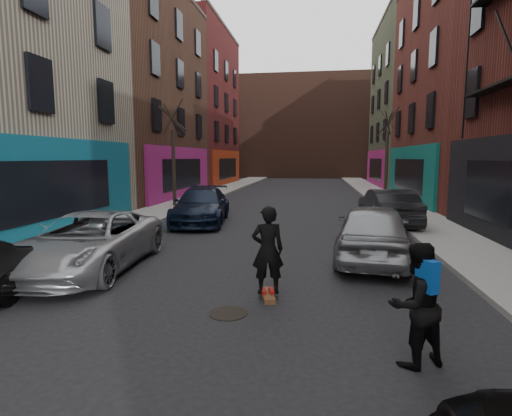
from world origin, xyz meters
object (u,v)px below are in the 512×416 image
(tree_left_far, at_px, (173,147))
(parked_left_end, at_px, (201,206))
(skateboard, at_px, (268,295))
(skateboarder, at_px, (268,250))
(pedestrian, at_px, (416,304))
(parked_right_end, at_px, (388,207))
(parked_right_far, at_px, (373,231))
(tree_right_far, at_px, (387,146))
(manhole, at_px, (228,313))
(parked_left_far, at_px, (89,242))

(tree_left_far, height_order, parked_left_end, tree_left_far)
(parked_left_end, relative_size, skateboard, 6.45)
(skateboarder, height_order, pedestrian, skateboarder)
(tree_left_far, height_order, parked_right_end, tree_left_far)
(parked_left_end, distance_m, parked_right_far, 8.37)
(skateboard, relative_size, pedestrian, 0.47)
(skateboarder, bearing_deg, parked_left_end, -80.61)
(parked_left_end, xyz_separation_m, pedestrian, (6.20, -11.05, 0.11))
(parked_left_end, height_order, parked_right_end, parked_right_end)
(tree_left_far, relative_size, tree_right_far, 0.96)
(parked_right_end, height_order, skateboarder, skateboarder)
(tree_left_far, bearing_deg, skateboard, -63.15)
(tree_left_far, xyz_separation_m, manhole, (6.32, -14.60, -3.37))
(tree_right_far, distance_m, parked_right_end, 10.89)
(parked_right_end, distance_m, skateboarder, 10.05)
(parked_left_far, bearing_deg, tree_right_far, 56.64)
(skateboard, bearing_deg, pedestrian, -59.90)
(tree_right_far, height_order, parked_left_end, tree_right_far)
(manhole, bearing_deg, skateboard, 56.84)
(skateboard, xyz_separation_m, manhole, (-0.60, -0.92, -0.04))
(parked_left_far, relative_size, parked_left_end, 1.00)
(tree_right_far, relative_size, pedestrian, 4.01)
(tree_right_far, height_order, parked_right_far, tree_right_far)
(tree_left_far, relative_size, parked_left_far, 1.26)
(pedestrian, bearing_deg, tree_right_far, -125.51)
(tree_right_far, xyz_separation_m, skateboard, (-5.48, -19.67, -3.48))
(parked_right_end, xyz_separation_m, pedestrian, (-1.60, -11.56, 0.10))
(parked_right_end, bearing_deg, tree_left_far, -27.10)
(parked_right_far, bearing_deg, parked_right_end, -96.39)
(parked_right_end, height_order, skateboard, parked_right_end)
(skateboard, height_order, manhole, skateboard)
(parked_right_end, distance_m, manhole, 11.16)
(tree_right_far, bearing_deg, skateboarder, -105.56)
(parked_left_end, xyz_separation_m, skateboarder, (3.92, -8.76, 0.23))
(tree_right_far, relative_size, parked_left_end, 1.32)
(tree_left_far, distance_m, tree_right_far, 13.78)
(parked_right_far, height_order, parked_right_end, parked_right_far)
(parked_right_far, bearing_deg, skateboarder, 60.58)
(tree_right_far, height_order, skateboard, tree_right_far)
(parked_right_far, relative_size, skateboarder, 2.66)
(tree_left_far, height_order, parked_right_far, tree_left_far)
(parked_left_far, distance_m, pedestrian, 7.84)
(skateboard, xyz_separation_m, pedestrian, (2.28, -2.29, 0.81))
(tree_left_far, distance_m, parked_left_end, 6.33)
(tree_right_far, height_order, pedestrian, tree_right_far)
(parked_right_end, xyz_separation_m, skateboard, (-3.88, -9.27, -0.71))
(manhole, bearing_deg, parked_right_end, 66.27)
(parked_right_end, relative_size, skateboarder, 2.61)
(parked_left_end, distance_m, skateboard, 9.62)
(tree_left_far, relative_size, parked_left_end, 1.26)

